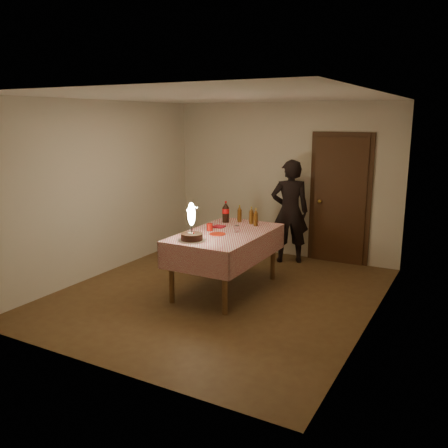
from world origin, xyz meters
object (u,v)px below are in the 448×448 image
(dining_table, at_px, (226,240))
(red_cup, at_px, (210,227))
(birthday_cake, at_px, (192,231))
(amber_bottle_mid, at_px, (251,216))
(red_plate, at_px, (218,234))
(amber_bottle_right, at_px, (256,218))
(amber_bottle_left, at_px, (239,214))
(photographer, at_px, (290,211))
(clear_cup, at_px, (237,229))
(cola_bottle, at_px, (226,212))

(dining_table, height_order, red_cup, red_cup)
(birthday_cake, relative_size, amber_bottle_mid, 1.90)
(red_plate, bearing_deg, amber_bottle_mid, 81.48)
(amber_bottle_right, bearing_deg, amber_bottle_left, 158.97)
(birthday_cake, bearing_deg, red_cup, 96.82)
(birthday_cake, height_order, red_plate, birthday_cake)
(amber_bottle_left, height_order, amber_bottle_mid, same)
(birthday_cake, relative_size, photographer, 0.29)
(red_cup, height_order, clear_cup, red_cup)
(amber_bottle_right, relative_size, amber_bottle_mid, 1.00)
(clear_cup, bearing_deg, birthday_cake, -113.99)
(red_plate, bearing_deg, photographer, 80.38)
(clear_cup, relative_size, photographer, 0.05)
(cola_bottle, xyz_separation_m, amber_bottle_right, (0.49, -0.00, -0.03))
(dining_table, xyz_separation_m, red_cup, (-0.23, -0.03, 0.16))
(photographer, bearing_deg, clear_cup, -95.04)
(cola_bottle, relative_size, amber_bottle_right, 1.25)
(dining_table, bearing_deg, amber_bottle_right, 70.66)
(red_plate, xyz_separation_m, cola_bottle, (-0.26, 0.71, 0.15))
(amber_bottle_mid, relative_size, photographer, 0.15)
(red_cup, height_order, amber_bottle_mid, amber_bottle_mid)
(birthday_cake, xyz_separation_m, amber_bottle_right, (0.36, 1.14, 0.00))
(amber_bottle_left, height_order, amber_bottle_right, same)
(photographer, bearing_deg, dining_table, -99.31)
(dining_table, bearing_deg, birthday_cake, -105.36)
(dining_table, distance_m, photographer, 1.71)
(cola_bottle, bearing_deg, dining_table, -61.35)
(clear_cup, bearing_deg, cola_bottle, 132.34)
(photographer, bearing_deg, red_cup, -106.47)
(red_plate, xyz_separation_m, amber_bottle_right, (0.23, 0.71, 0.11))
(amber_bottle_mid, bearing_deg, photographer, 79.57)
(amber_bottle_left, bearing_deg, red_plate, -83.43)
(clear_cup, height_order, photographer, photographer)
(dining_table, relative_size, amber_bottle_left, 6.75)
(photographer, bearing_deg, amber_bottle_right, -94.24)
(red_plate, relative_size, photographer, 0.13)
(clear_cup, distance_m, cola_bottle, 0.65)
(dining_table, bearing_deg, amber_bottle_left, 101.17)
(amber_bottle_right, height_order, amber_bottle_mid, same)
(birthday_cake, xyz_separation_m, clear_cup, (0.30, 0.67, -0.07))
(birthday_cake, distance_m, red_plate, 0.47)
(clear_cup, height_order, cola_bottle, cola_bottle)
(dining_table, distance_m, amber_bottle_left, 0.72)
(cola_bottle, height_order, photographer, photographer)
(clear_cup, height_order, amber_bottle_right, amber_bottle_right)
(dining_table, xyz_separation_m, amber_bottle_right, (0.19, 0.54, 0.23))
(amber_bottle_mid, bearing_deg, amber_bottle_right, -36.85)
(red_plate, relative_size, clear_cup, 2.44)
(amber_bottle_right, bearing_deg, cola_bottle, 179.94)
(birthday_cake, relative_size, clear_cup, 5.38)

